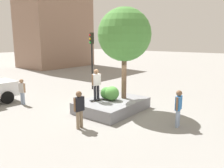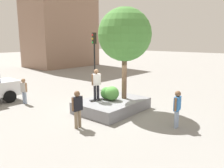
% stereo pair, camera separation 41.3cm
% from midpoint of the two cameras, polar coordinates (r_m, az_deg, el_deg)
% --- Properties ---
extents(ground_plane, '(120.00, 120.00, 0.00)m').
position_cam_midpoint_polar(ground_plane, '(12.76, -1.84, -6.68)').
color(ground_plane, gray).
extents(planter_ledge, '(3.73, 2.76, 0.61)m').
position_cam_midpoint_polar(planter_ledge, '(12.69, -0.94, -5.34)').
color(planter_ledge, gray).
rests_on(planter_ledge, ground).
extents(plaza_tree, '(2.90, 2.90, 5.00)m').
position_cam_midpoint_polar(plaza_tree, '(12.58, 2.17, 12.19)').
color(plaza_tree, brown).
rests_on(plaza_tree, planter_ledge).
extents(boxwood_shrub, '(0.68, 0.68, 0.68)m').
position_cam_midpoint_polar(boxwood_shrub, '(12.72, -2.33, -2.32)').
color(boxwood_shrub, '#3D7A33').
rests_on(boxwood_shrub, planter_ledge).
extents(hedge_clump, '(0.78, 0.78, 0.78)m').
position_cam_midpoint_polar(hedge_clump, '(12.46, -0.97, -2.35)').
color(hedge_clump, '#4C8C3D').
rests_on(hedge_clump, planter_ledge).
extents(skateboard, '(0.83, 0.43, 0.07)m').
position_cam_midpoint_polar(skateboard, '(12.46, -4.81, -3.98)').
color(skateboard, black).
rests_on(skateboard, planter_ledge).
extents(skateboarder, '(0.55, 0.31, 1.67)m').
position_cam_midpoint_polar(skateboarder, '(12.24, -4.89, 0.45)').
color(skateboarder, black).
rests_on(skateboarder, skateboard).
extents(traffic_light_corner, '(0.37, 0.34, 4.40)m').
position_cam_midpoint_polar(traffic_light_corner, '(17.88, -5.75, 8.22)').
color(traffic_light_corner, black).
rests_on(traffic_light_corner, ground).
extents(passerby_with_bag, '(0.24, 0.53, 1.57)m').
position_cam_midpoint_polar(passerby_with_bag, '(14.81, -22.33, -1.38)').
color(passerby_with_bag, '#8C9EB7').
rests_on(passerby_with_bag, ground).
extents(bystander_watching, '(0.57, 0.26, 1.70)m').
position_cam_midpoint_polar(bystander_watching, '(10.16, -9.37, -5.72)').
color(bystander_watching, '#847056').
rests_on(bystander_watching, ground).
extents(pedestrian_crossing, '(0.57, 0.26, 1.70)m').
position_cam_midpoint_polar(pedestrian_crossing, '(10.56, 15.21, -5.33)').
color(pedestrian_crossing, '#8C9EB7').
rests_on(pedestrian_crossing, ground).
extents(brick_midrise, '(9.54, 6.24, 15.94)m').
position_cam_midpoint_polar(brick_midrise, '(34.94, -14.59, 17.48)').
color(brick_midrise, '#8C6B56').
rests_on(brick_midrise, ground).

